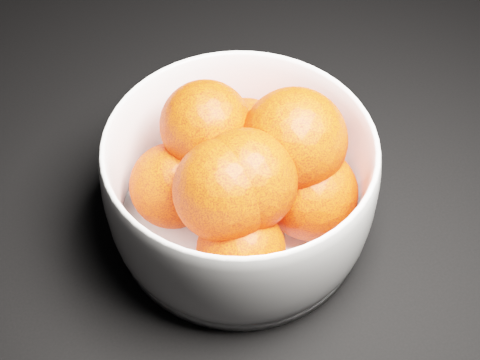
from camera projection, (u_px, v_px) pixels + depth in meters
name	position (u px, v px, depth m)	size (l,w,h in m)	color
bowl	(240.00, 184.00, 0.53)	(0.22, 0.22, 0.10)	white
orange_pile	(247.00, 172.00, 0.52)	(0.17, 0.17, 0.12)	#FF2E07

